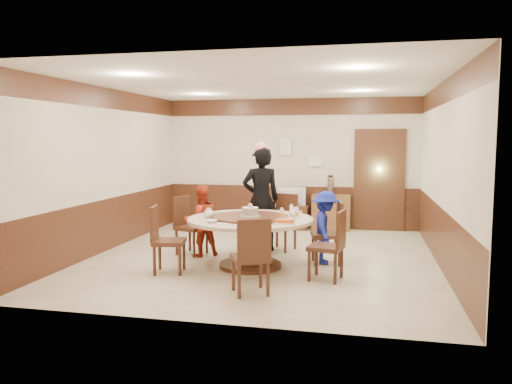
% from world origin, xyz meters
% --- Properties ---
extents(room, '(6.00, 6.04, 2.84)m').
position_xyz_m(room, '(0.01, 0.01, 1.08)').
color(room, beige).
rests_on(room, ground).
extents(banquet_table, '(1.88, 1.88, 0.78)m').
position_xyz_m(banquet_table, '(-0.06, -0.64, 0.53)').
color(banquet_table, '#432215').
rests_on(banquet_table, ground).
extents(chair_0, '(0.54, 0.53, 0.97)m').
position_xyz_m(chair_0, '(1.06, -0.17, 0.30)').
color(chair_0, '#432215').
rests_on(chair_0, ground).
extents(chair_1, '(0.56, 0.56, 0.97)m').
position_xyz_m(chair_1, '(0.21, 0.64, 0.30)').
color(chair_1, '#432215').
rests_on(chair_1, ground).
extents(chair_2, '(0.56, 0.55, 0.97)m').
position_xyz_m(chair_2, '(-1.23, -0.01, 0.30)').
color(chair_2, '#432215').
rests_on(chair_2, ground).
extents(chair_3, '(0.53, 0.52, 0.97)m').
position_xyz_m(chair_3, '(-1.15, -1.20, 0.30)').
color(chair_3, '#432215').
rests_on(chair_3, ground).
extents(chair_4, '(0.59, 0.59, 0.97)m').
position_xyz_m(chair_4, '(0.25, -1.92, 0.30)').
color(chair_4, '#432215').
rests_on(chair_4, ground).
extents(chair_5, '(0.52, 0.51, 0.97)m').
position_xyz_m(chair_5, '(1.13, -1.09, 0.30)').
color(chair_5, '#432215').
rests_on(chair_5, ground).
extents(person_standing, '(0.77, 0.66, 1.79)m').
position_xyz_m(person_standing, '(-0.14, 0.53, 0.89)').
color(person_standing, black).
rests_on(person_standing, ground).
extents(person_red, '(0.73, 0.70, 1.18)m').
position_xyz_m(person_red, '(-1.01, -0.11, 0.59)').
color(person_red, '#AA2C16').
rests_on(person_red, ground).
extents(person_blue, '(0.50, 0.77, 1.13)m').
position_xyz_m(person_blue, '(1.03, -0.18, 0.57)').
color(person_blue, navy).
rests_on(person_blue, ground).
extents(birthday_cake, '(0.29, 0.29, 0.20)m').
position_xyz_m(birthday_cake, '(-0.05, -0.65, 0.85)').
color(birthday_cake, white).
rests_on(birthday_cake, banquet_table).
extents(teapot_left, '(0.17, 0.15, 0.13)m').
position_xyz_m(teapot_left, '(-0.67, -0.74, 0.81)').
color(teapot_left, white).
rests_on(teapot_left, banquet_table).
extents(teapot_right, '(0.17, 0.15, 0.13)m').
position_xyz_m(teapot_right, '(0.57, -0.39, 0.81)').
color(teapot_right, white).
rests_on(teapot_right, banquet_table).
extents(bowl_0, '(0.15, 0.15, 0.04)m').
position_xyz_m(bowl_0, '(-0.60, -0.29, 0.77)').
color(bowl_0, white).
rests_on(bowl_0, banquet_table).
extents(bowl_1, '(0.15, 0.15, 0.05)m').
position_xyz_m(bowl_1, '(0.27, -1.20, 0.77)').
color(bowl_1, white).
rests_on(bowl_1, banquet_table).
extents(bowl_2, '(0.16, 0.16, 0.04)m').
position_xyz_m(bowl_2, '(-0.49, -1.16, 0.77)').
color(bowl_2, white).
rests_on(bowl_2, banquet_table).
extents(bowl_3, '(0.14, 0.14, 0.04)m').
position_xyz_m(bowl_3, '(0.57, -0.76, 0.77)').
color(bowl_3, white).
rests_on(bowl_3, banquet_table).
extents(saucer_near, '(0.18, 0.18, 0.01)m').
position_xyz_m(saucer_near, '(-0.31, -1.29, 0.76)').
color(saucer_near, white).
rests_on(saucer_near, banquet_table).
extents(saucer_far, '(0.18, 0.18, 0.01)m').
position_xyz_m(saucer_far, '(0.39, -0.14, 0.76)').
color(saucer_far, white).
rests_on(saucer_far, banquet_table).
extents(shrimp_platter, '(0.30, 0.20, 0.06)m').
position_xyz_m(shrimp_platter, '(0.54, -1.04, 0.78)').
color(shrimp_platter, white).
rests_on(shrimp_platter, banquet_table).
extents(bottle_0, '(0.06, 0.06, 0.16)m').
position_xyz_m(bottle_0, '(0.43, -0.69, 0.83)').
color(bottle_0, white).
rests_on(bottle_0, banquet_table).
extents(bottle_1, '(0.06, 0.06, 0.16)m').
position_xyz_m(bottle_1, '(0.63, -0.55, 0.83)').
color(bottle_1, white).
rests_on(bottle_1, banquet_table).
extents(bottle_2, '(0.06, 0.06, 0.16)m').
position_xyz_m(bottle_2, '(0.51, -0.26, 0.83)').
color(bottle_2, white).
rests_on(bottle_2, banquet_table).
extents(tv_stand, '(0.85, 0.45, 0.50)m').
position_xyz_m(tv_stand, '(0.01, 2.75, 0.25)').
color(tv_stand, '#432215').
rests_on(tv_stand, ground).
extents(television, '(0.71, 0.19, 0.41)m').
position_xyz_m(television, '(0.01, 2.75, 0.70)').
color(television, '#939396').
rests_on(television, tv_stand).
extents(side_cabinet, '(0.80, 0.40, 0.75)m').
position_xyz_m(side_cabinet, '(0.92, 2.78, 0.38)').
color(side_cabinet, brown).
rests_on(side_cabinet, ground).
extents(thermos, '(0.15, 0.15, 0.38)m').
position_xyz_m(thermos, '(0.90, 2.78, 0.94)').
color(thermos, silver).
rests_on(thermos, side_cabinet).
extents(notice_left, '(0.25, 0.00, 0.35)m').
position_xyz_m(notice_left, '(-0.10, 2.96, 1.75)').
color(notice_left, white).
rests_on(notice_left, room).
extents(notice_right, '(0.30, 0.00, 0.22)m').
position_xyz_m(notice_right, '(0.55, 2.96, 1.45)').
color(notice_right, white).
rests_on(notice_right, room).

